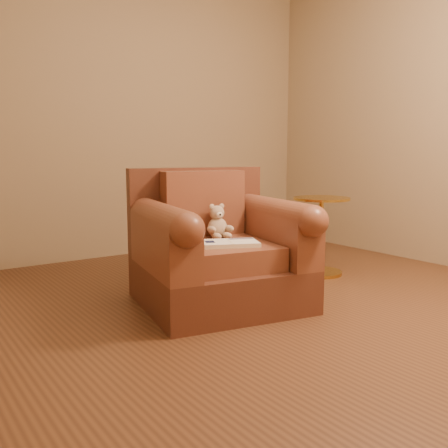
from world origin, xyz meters
TOP-DOWN VIEW (x-y plane):
  - floor at (0.00, 0.00)m, footprint 4.00×4.00m
  - room at (0.00, 0.00)m, footprint 4.02×4.02m
  - armchair at (-0.23, 0.20)m, footprint 1.13×1.09m
  - teddy_bear at (-0.17, 0.28)m, footprint 0.16×0.19m
  - guidebook at (-0.27, 0.01)m, footprint 0.40×0.33m
  - side_table at (0.89, 0.36)m, footprint 0.45×0.45m

SIDE VIEW (x-z plane):
  - floor at x=0.00m, z-range 0.00..0.00m
  - side_table at x=0.89m, z-range 0.02..0.65m
  - armchair at x=-0.23m, z-range -0.10..0.77m
  - guidebook at x=-0.27m, z-range 0.42..0.44m
  - teddy_bear at x=-0.17m, z-range 0.39..0.62m
  - room at x=0.00m, z-range 0.36..3.07m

